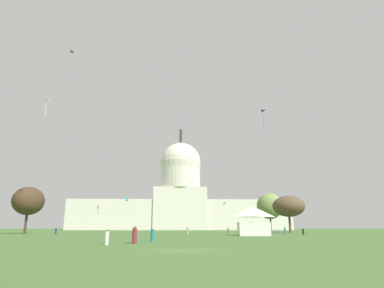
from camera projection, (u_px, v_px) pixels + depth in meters
ground_plane at (183, 250)px, 23.70m from camera, size 800.00×800.00×0.00m
capitol_building at (180, 200)px, 205.92m from camera, size 135.94×26.26×65.14m
event_tent at (253, 221)px, 64.74m from camera, size 6.53×4.58×5.73m
tree_east_far at (289, 206)px, 102.52m from camera, size 12.10×12.05×11.34m
tree_east_near at (270, 206)px, 123.48m from camera, size 13.03×12.87×14.34m
tree_west_far at (28, 201)px, 89.20m from camera, size 8.92×10.51×12.49m
person_white_aisle_center at (107, 238)px, 30.96m from camera, size 0.50×0.50×1.46m
person_tan_lawn_far_left at (248, 231)px, 73.54m from camera, size 0.51×0.51×1.64m
person_denim_near_tree_west at (271, 231)px, 74.53m from camera, size 0.48×0.48×1.69m
person_red_back_left at (134, 231)px, 81.39m from camera, size 0.63×0.63×1.74m
person_olive_lawn_far_right at (228, 231)px, 71.09m from camera, size 0.45×0.45×1.72m
person_tan_near_tree_east at (188, 232)px, 71.08m from camera, size 0.58×0.58×1.60m
person_maroon_mid_center at (134, 236)px, 33.41m from camera, size 0.50×0.50×1.74m
person_navy_front_left at (135, 235)px, 35.01m from camera, size 0.52×0.52×1.78m
person_navy_front_center at (56, 231)px, 77.76m from camera, size 0.46×0.46×1.75m
person_teal_back_center at (153, 235)px, 38.65m from camera, size 0.52×0.52×1.62m
person_black_mid_left at (303, 232)px, 71.73m from camera, size 0.51×0.51×1.57m
person_teal_deep_crowd at (285, 231)px, 77.78m from camera, size 0.37×0.37×1.78m
kite_turquoise_mid at (155, 165)px, 153.94m from camera, size 0.51×0.65×3.32m
kite_blue_mid at (261, 113)px, 60.32m from camera, size 1.08×1.34×3.93m
kite_yellow_low at (59, 178)px, 104.36m from camera, size 0.65×0.98×2.59m
kite_green_low at (225, 203)px, 123.14m from camera, size 0.84×0.85×0.77m
kite_lime_mid at (190, 182)px, 172.41m from camera, size 0.84×0.81×0.90m
kite_white_mid at (46, 102)px, 72.34m from camera, size 0.96×1.38×3.47m
kite_magenta_high at (74, 55)px, 72.05m from camera, size 1.33×1.43×0.31m
kite_cyan_low at (127, 199)px, 135.64m from camera, size 1.03×1.10×2.51m
kite_red_low at (98, 208)px, 136.03m from camera, size 0.55×0.72×4.01m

